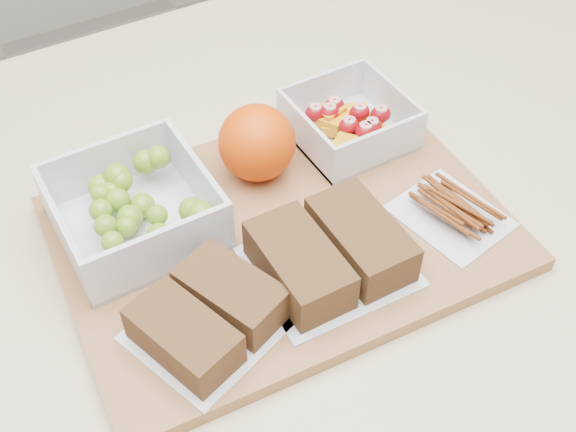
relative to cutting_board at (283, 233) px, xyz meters
name	(u,v)px	position (x,y,z in m)	size (l,w,h in m)	color
cutting_board	(283,233)	(0.00, 0.00, 0.00)	(0.42, 0.30, 0.02)	#9E6C41
grape_container	(136,207)	(-0.12, 0.07, 0.03)	(0.14, 0.14, 0.06)	silver
fruit_container	(349,123)	(0.13, 0.08, 0.03)	(0.12, 0.12, 0.05)	silver
orange	(257,143)	(0.02, 0.08, 0.05)	(0.08, 0.08, 0.08)	#E54705
sandwich_bag_left	(208,315)	(-0.11, -0.07, 0.03)	(0.15, 0.14, 0.04)	silver
sandwich_bag_center	(330,253)	(0.01, -0.06, 0.03)	(0.14, 0.13, 0.04)	silver
pretzel_bag	(452,209)	(0.15, -0.07, 0.02)	(0.10, 0.12, 0.02)	silver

